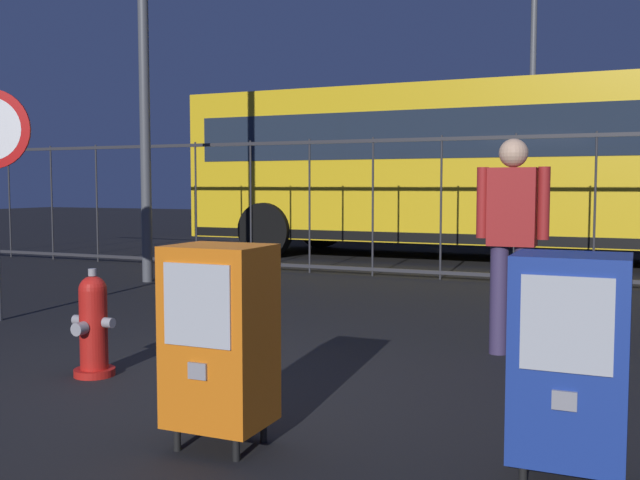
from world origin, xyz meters
The scene contains 9 objects.
ground_plane centered at (0.00, 0.00, 0.00)m, with size 60.00×60.00×0.00m, color black.
fire_hydrant centered at (-0.91, 0.06, 0.35)m, with size 0.33×0.32×0.75m.
newspaper_box_primary centered at (2.26, -0.58, 0.57)m, with size 0.48×0.42×1.02m.
newspaper_box_secondary centered at (0.62, -0.78, 0.57)m, with size 0.48×0.42×1.02m.
pedestrian centered at (1.63, 1.85, 0.95)m, with size 0.55×0.22×1.67m.
fence_barrier centered at (0.00, 6.09, 1.02)m, with size 18.03×0.04×2.00m.
bus_near centered at (0.00, 9.09, 1.71)m, with size 10.51×2.82×3.00m.
bus_far centered at (-1.96, 13.60, 1.71)m, with size 10.54×2.93×3.00m.
street_light_near_left centered at (0.19, 13.68, 4.71)m, with size 0.32×0.32×8.25m.
Camera 1 is at (2.52, -3.89, 1.32)m, focal length 41.15 mm.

